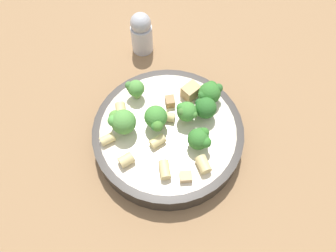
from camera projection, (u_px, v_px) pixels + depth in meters
ground_plane at (168, 140)px, 0.54m from camera, size 2.00×2.00×0.00m
pasta_bowl at (168, 134)px, 0.52m from camera, size 0.24×0.24×0.04m
broccoli_floret_0 at (200, 139)px, 0.47m from camera, size 0.03×0.04×0.04m
broccoli_floret_1 at (186, 111)px, 0.49m from camera, size 0.03×0.03×0.04m
broccoli_floret_2 at (155, 120)px, 0.48m from camera, size 0.04×0.03×0.04m
broccoli_floret_3 at (135, 88)px, 0.52m from camera, size 0.03×0.03×0.04m
broccoli_floret_4 at (122, 121)px, 0.48m from camera, size 0.04×0.04×0.04m
broccoli_floret_5 at (210, 93)px, 0.51m from camera, size 0.04×0.04×0.04m
broccoli_floret_6 at (205, 108)px, 0.50m from camera, size 0.03×0.04×0.04m
rigatoni_0 at (107, 139)px, 0.49m from camera, size 0.03×0.02×0.01m
rigatoni_1 at (203, 165)px, 0.47m from camera, size 0.03×0.03×0.02m
rigatoni_2 at (165, 170)px, 0.46m from camera, size 0.03×0.03×0.02m
rigatoni_3 at (126, 160)px, 0.47m from camera, size 0.03×0.03×0.02m
rigatoni_4 at (168, 117)px, 0.51m from camera, size 0.02×0.02×0.01m
rigatoni_5 at (158, 141)px, 0.49m from camera, size 0.03×0.02×0.01m
rigatoni_6 at (122, 109)px, 0.51m from camera, size 0.03×0.03×0.02m
chicken_chunk_0 at (191, 91)px, 0.53m from camera, size 0.03×0.03×0.02m
chicken_chunk_1 at (170, 101)px, 0.52m from camera, size 0.02×0.02×0.01m
chicken_chunk_2 at (186, 177)px, 0.46m from camera, size 0.02×0.02×0.01m
pepper_shaker at (141, 33)px, 0.60m from camera, size 0.04×0.04×0.08m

